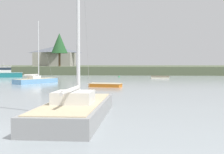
{
  "coord_description": "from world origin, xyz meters",
  "views": [
    {
      "loc": [
        7.09,
        -12.61,
        2.85
      ],
      "look_at": [
        4.98,
        18.82,
        1.51
      ],
      "focal_mm": 53.02,
      "sensor_mm": 36.0,
      "label": 1
    }
  ],
  "objects": [
    {
      "name": "dinghy_cream",
      "position": [
        11.91,
        48.92,
        0.15
      ],
      "size": [
        3.54,
        1.89,
        0.61
      ],
      "color": "beige",
      "rests_on": "ground"
    },
    {
      "name": "far_shore_bank",
      "position": [
        0.0,
        87.2,
        0.99
      ],
      "size": [
        173.59,
        49.71,
        1.97
      ],
      "primitive_type": "cube",
      "color": "#4C563D",
      "rests_on": "ground"
    },
    {
      "name": "mooring_buoy_green",
      "position": [
        4.06,
        53.65,
        0.06
      ],
      "size": [
        0.35,
        0.35,
        0.41
      ],
      "color": "#1E8C47",
      "rests_on": "ground"
    },
    {
      "name": "cruiser_teal",
      "position": [
        -19.29,
        50.83,
        0.54
      ],
      "size": [
        8.33,
        4.84,
        3.84
      ],
      "color": "#196B70",
      "rests_on": "ground"
    },
    {
      "name": "sailboat_skyblue",
      "position": [
        -6.71,
        32.89,
        0.2
      ],
      "size": [
        5.06,
        6.93,
        9.22
      ],
      "color": "#669ECC",
      "rests_on": "ground"
    },
    {
      "name": "sailboat_grey",
      "position": [
        4.1,
        4.03,
        0.27
      ],
      "size": [
        3.1,
        9.81,
        13.83
      ],
      "color": "gray",
      "rests_on": "ground"
    },
    {
      "name": "shore_tree_center_right",
      "position": [
        -11.99,
        70.82,
        7.85
      ],
      "size": [
        4.18,
        4.18,
        8.48
      ],
      "color": "brown",
      "rests_on": "far_shore_bank"
    },
    {
      "name": "dinghy_orange",
      "position": [
        3.69,
        26.44,
        0.15
      ],
      "size": [
        4.13,
        2.51,
        0.62
      ],
      "color": "orange",
      "rests_on": "ground"
    },
    {
      "name": "cottage_hillside",
      "position": [
        -15.37,
        79.9,
        4.87
      ],
      "size": [
        11.22,
        9.48,
        5.59
      ],
      "color": "#9E998E",
      "rests_on": "far_shore_bank"
    }
  ]
}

